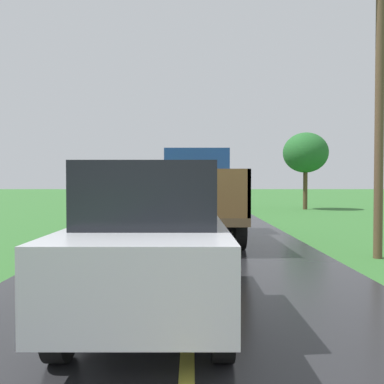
% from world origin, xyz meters
% --- Properties ---
extents(banana_truck_near, '(2.38, 5.82, 2.80)m').
position_xyz_m(banana_truck_near, '(0.19, 11.86, 1.47)').
color(banana_truck_near, '#2D2D30').
rests_on(banana_truck_near, road_surface).
extents(banana_truck_far, '(2.38, 5.81, 2.80)m').
position_xyz_m(banana_truck_far, '(-0.09, 27.07, 1.47)').
color(banana_truck_far, '#2D2D30').
rests_on(banana_truck_far, road_surface).
extents(utility_pole_roadside, '(1.83, 0.20, 6.70)m').
position_xyz_m(utility_pole_roadside, '(4.39, 8.61, 3.61)').
color(utility_pole_roadside, brown).
rests_on(utility_pole_roadside, ground).
extents(roadside_tree_near_left, '(2.90, 2.90, 5.02)m').
position_xyz_m(roadside_tree_near_left, '(7.46, 25.29, 3.69)').
color(roadside_tree_near_left, '#4C3823').
rests_on(roadside_tree_near_left, ground).
extents(following_car, '(1.74, 4.10, 1.92)m').
position_xyz_m(following_car, '(-0.44, 4.34, 1.07)').
color(following_car, '#B7BABF').
rests_on(following_car, road_surface).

